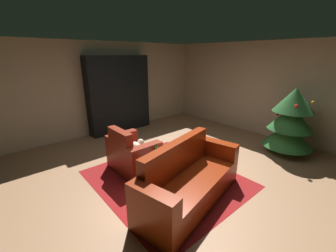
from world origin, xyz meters
The scene contains 11 objects.
ground_plane centered at (0.00, 0.00, 0.00)m, with size 7.68×7.68×0.00m, color #996D4B.
wall_back centered at (0.00, 3.23, 1.26)m, with size 6.32×0.06×2.51m, color tan.
wall_left centered at (-3.13, 0.00, 1.26)m, with size 0.06×6.52×2.51m, color tan.
area_rug centered at (0.03, -0.33, 0.00)m, with size 2.61×2.28×0.01m, color maroon.
bookshelf_unit centered at (-2.88, 0.46, 1.07)m, with size 0.37×1.81×2.15m.
armchair_red centered at (-0.64, -0.63, 0.31)m, with size 1.01×0.66×0.89m.
couch_red centered at (0.69, -0.43, 0.31)m, with size 1.13×2.11×0.92m.
coffee_table centered at (0.02, -0.28, 0.41)m, with size 0.76×0.76×0.45m.
book_stack_on_table centered at (-0.02, -0.26, 0.48)m, with size 0.22×0.18×0.07m.
bottle_on_table centered at (-0.08, -0.46, 0.55)m, with size 0.06×0.06×0.25m.
decorated_tree centered at (0.98, 2.47, 0.78)m, with size 1.04×1.04×1.51m.
Camera 1 is at (2.63, -2.51, 2.17)m, focal length 22.77 mm.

